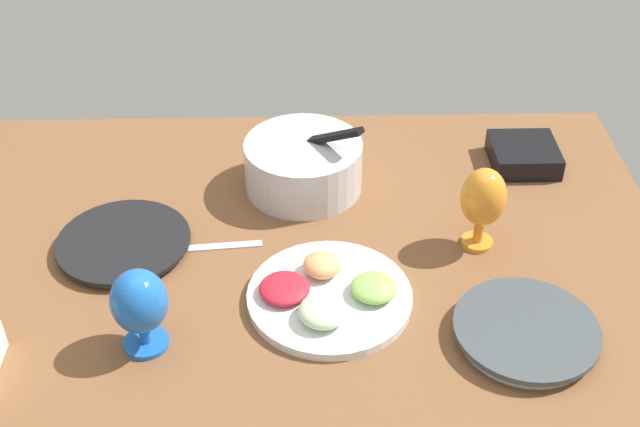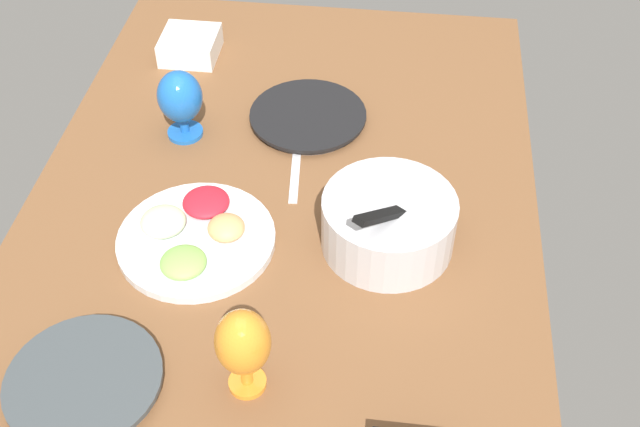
{
  "view_description": "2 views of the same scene",
  "coord_description": "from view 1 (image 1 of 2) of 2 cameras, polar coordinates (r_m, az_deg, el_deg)",
  "views": [
    {
      "loc": [
        6.28,
        -126.97,
        106.56
      ],
      "look_at": [
        9.77,
        7.11,
        3.89
      ],
      "focal_mm": 46.78,
      "sensor_mm": 36.0,
      "label": 1
    },
    {
      "loc": [
        110.3,
        21.79,
        110.54
      ],
      "look_at": [
        3.96,
        8.8,
        3.89
      ],
      "focal_mm": 43.75,
      "sensor_mm": 36.0,
      "label": 2
    }
  ],
  "objects": [
    {
      "name": "ground_plane",
      "position": [
        1.67,
        -3.29,
        -3.14
      ],
      "size": [
        160.0,
        104.0,
        4.0
      ],
      "primitive_type": "cube",
      "color": "brown"
    },
    {
      "name": "hurricane_glass_blue",
      "position": [
        1.44,
        -12.25,
        -6.05
      ],
      "size": [
        9.79,
        9.79,
        16.3
      ],
      "color": "blue",
      "rests_on": "ground_plane"
    },
    {
      "name": "square_bowl_black",
      "position": [
        1.95,
        13.78,
        3.99
      ],
      "size": [
        14.66,
        14.66,
        4.98
      ],
      "color": "black",
      "rests_on": "ground_plane"
    },
    {
      "name": "mixing_bowl",
      "position": [
        1.8,
        -1.14,
        3.43
      ],
      "size": [
        25.43,
        25.41,
        17.71
      ],
      "color": "silver",
      "rests_on": "ground_plane"
    },
    {
      "name": "fruit_platter",
      "position": [
        1.54,
        0.57,
        -5.56
      ],
      "size": [
        30.59,
        30.59,
        5.59
      ],
      "color": "silver",
      "rests_on": "ground_plane"
    },
    {
      "name": "fork_by_left_plate",
      "position": [
        1.68,
        -7.06,
        -2.22
      ],
      "size": [
        18.09,
        3.39,
        0.6
      ],
      "primitive_type": "cube",
      "rotation": [
        0.0,
        0.0,
        0.09
      ],
      "color": "silver",
      "rests_on": "ground_plane"
    },
    {
      "name": "dinner_plate_left",
      "position": [
        1.7,
        -13.27,
        -2.0
      ],
      "size": [
        26.6,
        26.6,
        2.15
      ],
      "color": "#4C4C51",
      "rests_on": "ground_plane"
    },
    {
      "name": "hurricane_glass_orange",
      "position": [
        1.64,
        11.1,
        0.94
      ],
      "size": [
        8.91,
        8.91,
        17.83
      ],
      "color": "orange",
      "rests_on": "ground_plane"
    },
    {
      "name": "dinner_plate_right",
      "position": [
        1.52,
        13.9,
        -7.88
      ],
      "size": [
        25.68,
        25.68,
        2.93
      ],
      "color": "silver",
      "rests_on": "ground_plane"
    }
  ]
}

